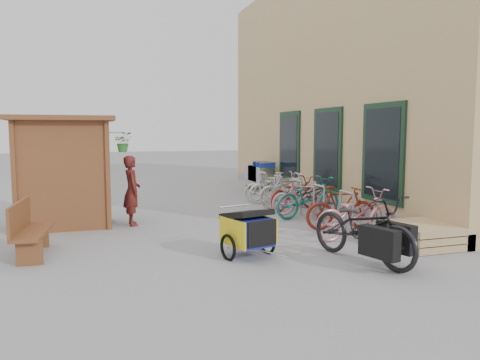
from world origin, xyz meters
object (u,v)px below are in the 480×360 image
object	(u,v)px
shopping_carts	(259,173)
bike_5	(288,190)
bench	(28,228)
bike_3	(302,198)
bike_0	(357,214)
person_kiosk	(132,191)
bike_2	(308,197)
bike_4	(295,193)
bike_6	(278,188)
bike_1	(341,208)
cargo_bike	(364,228)
kiosk	(59,156)
child_trailer	(248,229)
bike_7	(269,187)
pallet_stack	(421,235)

from	to	relation	value
shopping_carts	bike_5	bearing A→B (deg)	-98.69
bench	bike_3	size ratio (longest dim) A/B	1.01
bike_0	bike_5	world-z (taller)	bike_5
bike_0	bike_5	distance (m)	3.74
bike_5	person_kiosk	bearing A→B (deg)	106.03
bike_2	bike_3	distance (m)	0.30
bike_5	bike_0	bearing A→B (deg)	179.05
bench	bike_4	bearing A→B (deg)	30.17
bike_4	bike_6	xyz separation A→B (m)	(-0.00, 1.16, 0.02)
bike_3	bike_4	size ratio (longest dim) A/B	0.88
bike_2	bike_5	size ratio (longest dim) A/B	1.13
bench	bike_1	distance (m)	6.05
cargo_bike	bike_3	size ratio (longest dim) A/B	1.50
bike_6	person_kiosk	bearing A→B (deg)	118.09
bike_0	bike_6	distance (m)	4.61
person_kiosk	bike_1	bearing A→B (deg)	-118.36
person_kiosk	bike_3	size ratio (longest dim) A/B	1.04
bike_0	bike_3	distance (m)	2.61
kiosk	person_kiosk	world-z (taller)	kiosk
child_trailer	person_kiosk	bearing A→B (deg)	100.69
bike_0	bike_3	size ratio (longest dim) A/B	1.26
kiosk	bike_0	size ratio (longest dim) A/B	1.34
bike_3	bike_7	bearing A→B (deg)	16.73
kiosk	bike_2	world-z (taller)	kiosk
shopping_carts	bike_4	world-z (taller)	shopping_carts
bike_3	bike_0	bearing A→B (deg)	-164.47
shopping_carts	bike_6	size ratio (longest dim) A/B	0.92
bike_0	bike_1	xyz separation A→B (m)	(0.15, 0.84, -0.02)
pallet_stack	shopping_carts	bearing A→B (deg)	90.00
bike_3	cargo_bike	bearing A→B (deg)	-174.54
bike_1	bike_7	world-z (taller)	bike_1
bike_6	bike_4	bearing A→B (deg)	-175.69
bike_0	bench	bearing A→B (deg)	77.59
bench	bike_5	xyz separation A→B (m)	(6.10, 3.17, 0.02)
person_kiosk	bike_0	size ratio (longest dim) A/B	0.83
bike_3	child_trailer	bearing A→B (deg)	159.27
bench	bike_1	bearing A→B (deg)	7.74
kiosk	cargo_bike	world-z (taller)	kiosk
kiosk	shopping_carts	distance (m)	7.79
shopping_carts	person_kiosk	xyz separation A→B (m)	(-4.79, -4.80, 0.16)
kiosk	bike_0	xyz separation A→B (m)	(5.49, -2.99, -1.06)
child_trailer	bike_7	size ratio (longest dim) A/B	0.99
shopping_carts	cargo_bike	size ratio (longest dim) A/B	0.72
person_kiosk	bike_5	size ratio (longest dim) A/B	0.94
cargo_bike	bike_3	distance (m)	4.15
cargo_bike	bike_5	distance (m)	5.27
kiosk	bike_2	distance (m)	5.74
child_trailer	bike_1	distance (m)	2.94
bike_5	bike_6	world-z (taller)	bike_5
bike_2	bike_0	bearing A→B (deg)	165.15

